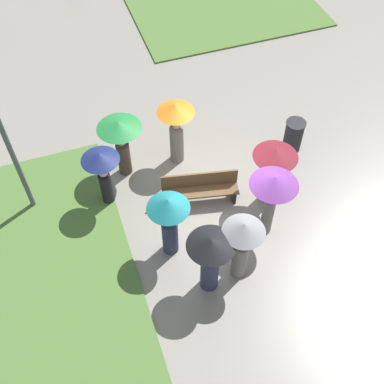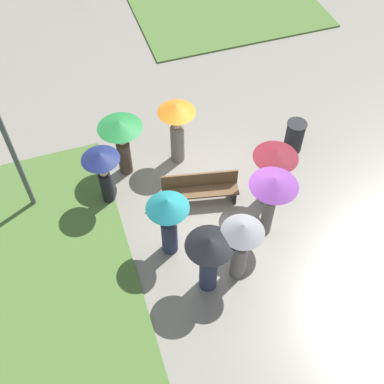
{
  "view_description": "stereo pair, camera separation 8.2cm",
  "coord_description": "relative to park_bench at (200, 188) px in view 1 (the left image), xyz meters",
  "views": [
    {
      "loc": [
        -3.02,
        -6.95,
        9.82
      ],
      "look_at": [
        -0.61,
        0.01,
        0.62
      ],
      "focal_mm": 45.0,
      "sensor_mm": 36.0,
      "label": 1
    },
    {
      "loc": [
        -2.94,
        -6.97,
        9.82
      ],
      "look_at": [
        -0.61,
        0.01,
        0.62
      ],
      "focal_mm": 45.0,
      "sensor_mm": 36.0,
      "label": 2
    }
  ],
  "objects": [
    {
      "name": "crowd_person_navy",
      "position": [
        -2.22,
        0.73,
        0.77
      ],
      "size": [
        0.92,
        0.92,
        1.76
      ],
      "rotation": [
        0.0,
        0.0,
        5.67
      ],
      "color": "black",
      "rests_on": "ground_plane"
    },
    {
      "name": "crowd_person_grey",
      "position": [
        0.12,
        -2.28,
        0.83
      ],
      "size": [
        0.91,
        0.91,
        1.92
      ],
      "rotation": [
        0.0,
        0.0,
        5.51
      ],
      "color": "slate",
      "rests_on": "ground_plane"
    },
    {
      "name": "crowd_person_purple",
      "position": [
        1.19,
        -1.41,
        1.09
      ],
      "size": [
        1.1,
        1.1,
        2.0
      ],
      "rotation": [
        0.0,
        0.0,
        1.85
      ],
      "color": "slate",
      "rests_on": "ground_plane"
    },
    {
      "name": "park_bench",
      "position": [
        0.0,
        0.0,
        0.0
      ],
      "size": [
        1.96,
        0.81,
        0.9
      ],
      "rotation": [
        0.0,
        0.0,
        -0.21
      ],
      "color": "brown",
      "rests_on": "ground_plane"
    },
    {
      "name": "crowd_person_maroon",
      "position": [
        1.67,
        -0.53,
        0.81
      ],
      "size": [
        1.08,
        1.08,
        1.83
      ],
      "rotation": [
        0.0,
        0.0,
        3.39
      ],
      "color": "#1E3328",
      "rests_on": "ground_plane"
    },
    {
      "name": "crowd_person_green",
      "position": [
        -1.56,
        1.58,
        0.8
      ],
      "size": [
        1.13,
        1.13,
        1.78
      ],
      "rotation": [
        0.0,
        0.0,
        4.46
      ],
      "color": "#47382D",
      "rests_on": "ground_plane"
    },
    {
      "name": "crowd_person_orange",
      "position": [
        -0.1,
        1.55,
        0.84
      ],
      "size": [
        0.97,
        0.97,
        1.95
      ],
      "rotation": [
        0.0,
        0.0,
        6.11
      ],
      "color": "slate",
      "rests_on": "ground_plane"
    },
    {
      "name": "trash_bin",
      "position": [
        3.05,
        0.89,
        0.01
      ],
      "size": [
        0.55,
        0.55,
        0.97
      ],
      "color": "#232326",
      "rests_on": "ground_plane"
    },
    {
      "name": "crowd_person_teal",
      "position": [
        -1.15,
        -1.17,
        0.83
      ],
      "size": [
        0.95,
        0.95,
        1.9
      ],
      "rotation": [
        0.0,
        0.0,
        0.85
      ],
      "color": "#282D47",
      "rests_on": "ground_plane"
    },
    {
      "name": "ground_plane",
      "position": [
        0.33,
        -0.18,
        -0.47
      ],
      "size": [
        90.0,
        90.0,
        0.0
      ],
      "primitive_type": "plane",
      "color": "gray"
    },
    {
      "name": "crowd_person_black",
      "position": [
        -0.62,
        -2.35,
        0.72
      ],
      "size": [
        1.02,
        1.02,
        1.82
      ],
      "rotation": [
        0.0,
        0.0,
        2.61
      ],
      "color": "#282D47",
      "rests_on": "ground_plane"
    }
  ]
}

